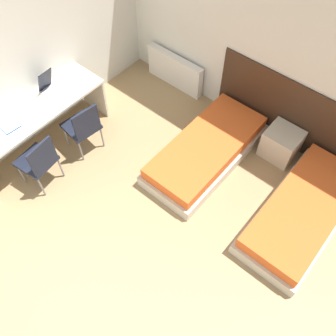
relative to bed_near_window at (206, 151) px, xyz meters
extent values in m
plane|color=#9E7F56|center=(-0.05, -2.94, -0.17)|extent=(20.00, 20.00, 0.00)
cube|color=silver|center=(-0.05, 1.03, 1.18)|extent=(5.32, 0.05, 2.70)
cube|color=silver|center=(-2.23, -0.97, 1.18)|extent=(0.05, 4.95, 2.70)
cube|color=#382316|center=(0.75, 0.99, 0.37)|extent=(2.47, 0.03, 1.09)
cube|color=beige|center=(0.00, 0.00, -0.08)|extent=(0.87, 1.92, 0.18)
cube|color=#E05B23|center=(0.00, 0.00, 0.10)|extent=(0.79, 1.84, 0.18)
cube|color=beige|center=(1.50, 0.00, -0.08)|extent=(0.87, 1.92, 0.18)
cube|color=#E05B23|center=(1.50, 0.00, 0.10)|extent=(0.79, 1.84, 0.18)
cube|color=beige|center=(0.75, 0.74, 0.06)|extent=(0.47, 0.43, 0.46)
cube|color=silver|center=(-1.32, 0.91, 0.11)|extent=(1.04, 0.12, 0.56)
cube|color=beige|center=(-1.91, -1.33, 0.55)|extent=(0.59, 2.05, 0.04)
cube|color=beige|center=(-1.91, -0.32, 0.18)|extent=(0.53, 0.04, 0.71)
cube|color=black|center=(-1.48, -0.94, 0.26)|extent=(0.48, 0.48, 0.05)
cube|color=black|center=(-1.28, -0.97, 0.49)|extent=(0.08, 0.39, 0.42)
cylinder|color=slate|center=(-1.69, -1.10, 0.03)|extent=(0.02, 0.02, 0.41)
cylinder|color=slate|center=(-1.64, -0.74, 0.03)|extent=(0.02, 0.02, 0.41)
cylinder|color=slate|center=(-1.32, -1.15, 0.03)|extent=(0.02, 0.02, 0.41)
cylinder|color=slate|center=(-1.27, -0.78, 0.03)|extent=(0.02, 0.02, 0.41)
cube|color=black|center=(-1.48, -1.72, 0.26)|extent=(0.48, 0.48, 0.05)
cube|color=black|center=(-1.28, -1.69, 0.49)|extent=(0.08, 0.39, 0.42)
cylinder|color=slate|center=(-1.64, -1.92, 0.03)|extent=(0.02, 0.02, 0.41)
cylinder|color=slate|center=(-1.68, -1.56, 0.03)|extent=(0.02, 0.02, 0.41)
cylinder|color=slate|center=(-1.27, -1.88, 0.03)|extent=(0.02, 0.02, 0.41)
cylinder|color=slate|center=(-1.32, -1.51, 0.03)|extent=(0.02, 0.02, 0.41)
cube|color=silver|center=(-1.93, -0.93, 0.58)|extent=(0.37, 0.24, 0.02)
cube|color=black|center=(-2.05, -0.94, 0.76)|extent=(0.15, 0.23, 0.34)
cube|color=#1E4793|center=(-1.96, -1.67, 0.58)|extent=(0.32, 0.24, 0.01)
cube|color=white|center=(-1.96, -1.67, 0.58)|extent=(0.30, 0.23, 0.01)
camera|label=1|loc=(1.65, -2.79, 4.17)|focal=40.00mm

